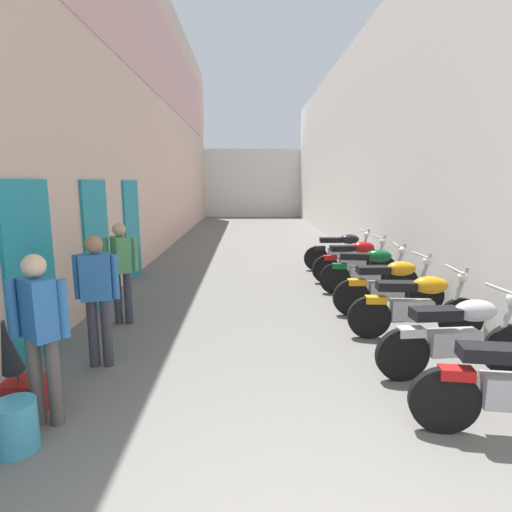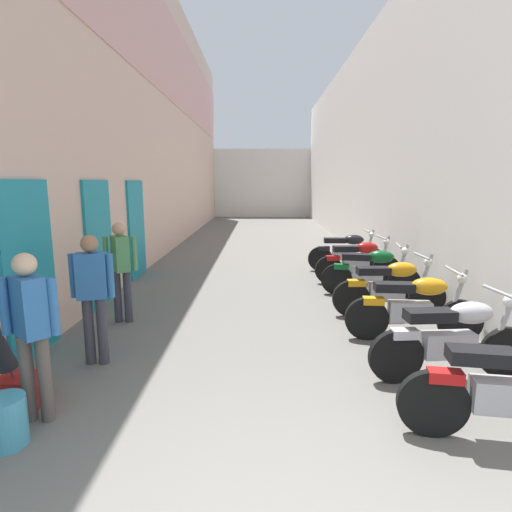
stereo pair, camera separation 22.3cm
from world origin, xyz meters
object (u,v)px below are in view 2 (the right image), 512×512
(pedestrian_mid_alley, at_px, (93,290))
(water_jug_beside_first, at_px, (5,422))
(motorcycle_fifth, at_px, (371,271))
(umbrella_leaning, at_px, (1,344))
(motorcycle_second, at_px, (454,338))
(motorcycle_third, at_px, (415,306))
(plastic_crate, at_px, (22,390))
(motorcycle_seventh, at_px, (346,251))
(motorcycle_fourth, at_px, (390,286))
(pedestrian_further_down, at_px, (121,265))
(pedestrian_by_doorway, at_px, (31,325))
(motorcycle_sixth, at_px, (358,261))

(pedestrian_mid_alley, xyz_separation_m, water_jug_beside_first, (-0.14, -1.57, -0.71))
(motorcycle_fifth, height_order, umbrella_leaning, motorcycle_fifth)
(water_jug_beside_first, relative_size, umbrella_leaning, 0.43)
(motorcycle_second, height_order, motorcycle_fifth, same)
(motorcycle_second, distance_m, motorcycle_third, 1.15)
(plastic_crate, relative_size, umbrella_leaning, 0.46)
(motorcycle_third, bearing_deg, umbrella_leaning, -158.34)
(motorcycle_seventh, distance_m, plastic_crate, 7.64)
(motorcycle_fourth, xyz_separation_m, water_jug_beside_first, (-4.23, -3.39, -0.29))
(motorcycle_second, bearing_deg, motorcycle_fifth, 90.00)
(motorcycle_fifth, bearing_deg, pedestrian_further_down, -160.49)
(umbrella_leaning, bearing_deg, pedestrian_further_down, 83.66)
(pedestrian_further_down, height_order, umbrella_leaning, pedestrian_further_down)
(motorcycle_third, xyz_separation_m, pedestrian_mid_alley, (-4.08, -0.76, 0.42))
(motorcycle_second, distance_m, motorcycle_seventh, 5.66)
(motorcycle_fourth, xyz_separation_m, umbrella_leaning, (-4.54, -2.87, 0.18))
(motorcycle_third, bearing_deg, plastic_crate, -159.54)
(motorcycle_third, relative_size, pedestrian_by_doorway, 1.18)
(motorcycle_fifth, xyz_separation_m, water_jug_beside_first, (-4.23, -4.57, -0.29))
(water_jug_beside_first, height_order, umbrella_leaning, umbrella_leaning)
(motorcycle_second, height_order, motorcycle_sixth, same)
(motorcycle_seventh, distance_m, water_jug_beside_first, 8.04)
(motorcycle_sixth, bearing_deg, water_jug_beside_first, -127.09)
(plastic_crate, bearing_deg, pedestrian_further_down, 84.88)
(motorcycle_third, relative_size, motorcycle_fourth, 1.00)
(motorcycle_fourth, bearing_deg, pedestrian_further_down, -175.59)
(motorcycle_fifth, distance_m, pedestrian_further_down, 4.54)
(motorcycle_second, distance_m, pedestrian_by_doorway, 4.25)
(motorcycle_third, relative_size, umbrella_leaning, 1.92)
(motorcycle_fifth, bearing_deg, motorcycle_sixth, 89.99)
(motorcycle_seventh, relative_size, pedestrian_further_down, 1.18)
(motorcycle_third, relative_size, plastic_crate, 4.21)
(motorcycle_fourth, distance_m, pedestrian_mid_alley, 4.49)
(motorcycle_sixth, xyz_separation_m, pedestrian_further_down, (-4.26, -2.53, 0.42))
(motorcycle_fifth, relative_size, water_jug_beside_first, 4.37)
(motorcycle_sixth, xyz_separation_m, pedestrian_mid_alley, (-4.08, -4.02, 0.42))
(motorcycle_sixth, bearing_deg, motorcycle_second, -90.00)
(motorcycle_seventh, xyz_separation_m, pedestrian_further_down, (-4.26, -3.77, 0.42))
(pedestrian_mid_alley, height_order, water_jug_beside_first, pedestrian_mid_alley)
(motorcycle_second, distance_m, water_jug_beside_first, 4.40)
(motorcycle_fourth, height_order, pedestrian_further_down, pedestrian_further_down)
(motorcycle_sixth, bearing_deg, plastic_crate, -132.20)
(motorcycle_fourth, xyz_separation_m, motorcycle_fifth, (-0.00, 1.18, 0.00))
(motorcycle_seventh, height_order, plastic_crate, motorcycle_seventh)
(motorcycle_second, distance_m, pedestrian_further_down, 4.68)
(motorcycle_second, xyz_separation_m, motorcycle_fifth, (-0.00, 3.40, 0.00))
(motorcycle_sixth, height_order, pedestrian_further_down, pedestrian_further_down)
(motorcycle_sixth, relative_size, motorcycle_seventh, 1.00)
(motorcycle_sixth, bearing_deg, motorcycle_fourth, -90.00)
(water_jug_beside_first, xyz_separation_m, umbrella_leaning, (-0.31, 0.52, 0.47))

